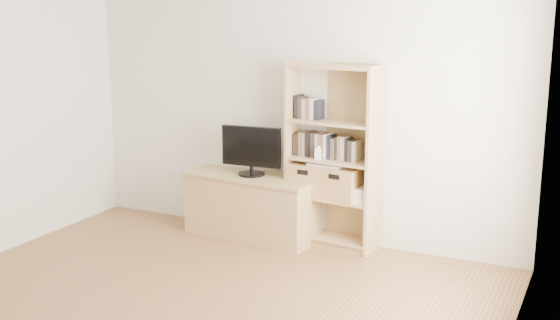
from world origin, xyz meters
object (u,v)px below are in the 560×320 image
Objects in this scene: basket_left at (310,178)px; basket_right at (342,183)px; baby_monitor at (318,154)px; laptop at (327,164)px; television at (251,151)px; tv_stand at (252,207)px; bookshelf at (332,157)px.

basket_left reaches higher than basket_right.
baby_monitor is 0.15m from laptop.
laptop reaches higher than basket_right.
basket_left is (0.57, 0.11, -0.23)m from television.
tv_stand is at bearing -165.77° from basket_left.
bookshelf is at bearing 2.73° from television.
laptop is (0.76, 0.09, 0.49)m from tv_stand.
baby_monitor is 0.30× the size of basket_left.
laptop is at bearing 2.72° from television.
television reaches higher than basket_right.
bookshelf is at bearing 10.65° from laptop.
bookshelf reaches higher than television.
baby_monitor reaches higher than tv_stand.
laptop is (0.76, 0.09, -0.07)m from television.
baby_monitor reaches higher than basket_left.
bookshelf is 4.78× the size of basket_right.
bookshelf is (0.80, 0.09, 0.56)m from tv_stand.
baby_monitor reaches higher than laptop.
tv_stand is 0.67m from basket_left.
basket_right is (0.91, 0.08, 0.33)m from tv_stand.
bookshelf is 0.81m from television.
television is at bearing -169.60° from laptop.
basket_right is at bearing 0.24° from laptop.
television is at bearing -167.80° from basket_right.
laptop is at bearing -167.86° from bookshelf.
laptop is at bearing -176.32° from basket_right.
tv_stand is 3.59× the size of basket_left.
television is 0.77m from laptop.
tv_stand is 3.99× the size of laptop.
tv_stand is 0.56m from television.
bookshelf reaches higher than laptop.
baby_monitor reaches higher than basket_right.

